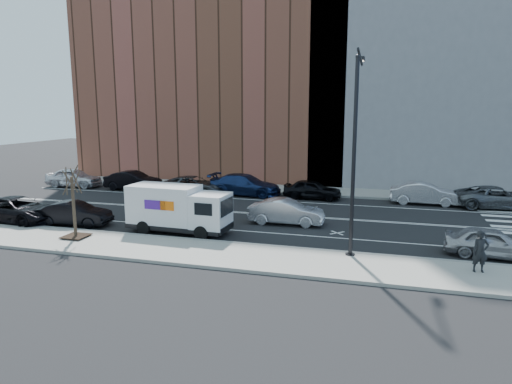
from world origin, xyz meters
The scene contains 23 objects.
ground centered at (0.00, 0.00, 0.00)m, with size 120.00×120.00×0.00m, color black.
sidewalk_near centered at (0.00, -8.80, 0.07)m, with size 44.00×3.60×0.15m, color gray.
sidewalk_far centered at (0.00, 8.80, 0.07)m, with size 44.00×3.60×0.15m, color gray.
curb_near centered at (0.00, -7.00, 0.08)m, with size 44.00×0.25×0.17m, color gray.
curb_far centered at (0.00, 7.00, 0.08)m, with size 44.00×0.25×0.17m, color gray.
road_markings centered at (0.00, 0.00, 0.00)m, with size 40.00×8.60×0.01m, color white, non-canonical shape.
bldg_brick centered at (-8.00, 15.60, 11.00)m, with size 26.00×10.00×22.00m, color brown.
bldg_concrete centered at (12.00, 15.60, 13.00)m, with size 20.00×10.00×26.00m, color slate.
streetlight centered at (7.00, -6.91, 5.08)m, with size 0.44×4.02×9.34m.
street_tree centered at (-7.00, -8.40, 1.45)m, with size 1.20×1.20×3.75m.
fedex_van centered at (-2.47, -5.60, 1.38)m, with size 5.82×2.24×2.62m.
far_parked_a centered at (-17.62, 5.48, 0.82)m, with size 1.93×4.79×1.63m, color silver.
far_parked_b centered at (-11.80, 5.45, 0.79)m, with size 1.68×4.82×1.59m, color black.
far_parked_c centered at (-6.29, 5.31, 0.71)m, with size 2.35×5.10×1.42m, color #44474B.
far_parked_d centered at (-2.15, 5.88, 0.83)m, with size 2.33×5.73×1.66m, color navy.
far_parked_e centered at (3.20, 5.81, 0.74)m, with size 1.75×4.35×1.48m, color black.
far_parked_f centered at (11.20, 6.05, 0.79)m, with size 1.66×4.77×1.57m, color silver.
far_parked_g centered at (15.88, 6.01, 0.76)m, with size 2.51×5.43×1.51m, color #52565A.
driving_sedan centered at (2.87, -2.10, 0.74)m, with size 1.56×4.47×1.47m, color silver.
near_parked_rear_a centered at (-9.02, -5.81, 0.70)m, with size 1.49×4.26×1.40m, color black.
near_parked_rear_b centered at (-12.80, -6.10, 0.77)m, with size 2.54×5.52×1.53m, color black.
near_parked_front centered at (13.25, -5.52, 0.69)m, with size 1.64×4.08×1.39m, color #A7A6AB.
pedestrian centered at (12.28, -8.21, 1.02)m, with size 0.63×0.42×1.74m, color black.
Camera 1 is at (8.28, -27.94, 6.83)m, focal length 32.00 mm.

